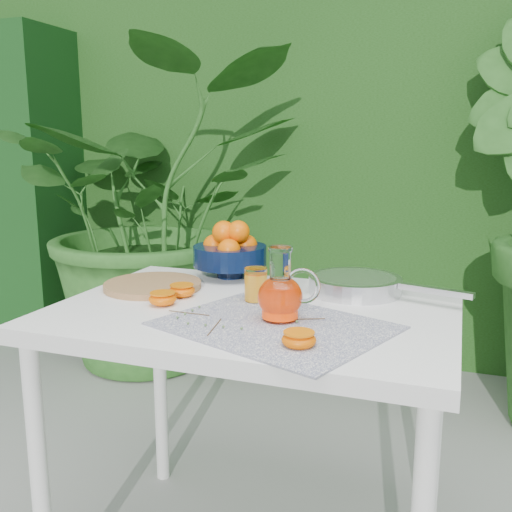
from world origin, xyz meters
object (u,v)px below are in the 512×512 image
(juice_pitcher, at_px, (281,295))
(fruit_bowl, at_px, (230,251))
(white_table, at_px, (253,338))
(cutting_board, at_px, (153,285))
(saute_pan, at_px, (356,284))

(juice_pitcher, bearing_deg, fruit_bowl, 126.91)
(white_table, xyz_separation_m, cutting_board, (-0.34, 0.09, 0.09))
(fruit_bowl, distance_m, saute_pan, 0.41)
(cutting_board, distance_m, fruit_bowl, 0.27)
(fruit_bowl, height_order, juice_pitcher, fruit_bowl)
(white_table, distance_m, saute_pan, 0.34)
(white_table, distance_m, fruit_bowl, 0.38)
(juice_pitcher, relative_size, saute_pan, 0.37)
(cutting_board, xyz_separation_m, saute_pan, (0.56, 0.14, 0.02))
(cutting_board, bearing_deg, white_table, -14.21)
(white_table, height_order, cutting_board, cutting_board)
(juice_pitcher, height_order, saute_pan, juice_pitcher)
(white_table, bearing_deg, saute_pan, 46.34)
(cutting_board, xyz_separation_m, fruit_bowl, (0.16, 0.21, 0.07))
(saute_pan, bearing_deg, white_table, -133.66)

